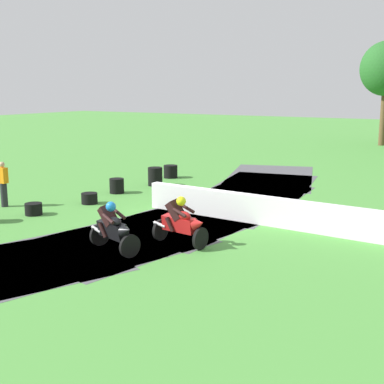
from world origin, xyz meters
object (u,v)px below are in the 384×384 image
motorcycle_chase_red (181,222)px  track_marshal (3,184)px  tire_stack_far (117,186)px  tire_stack_mid_a (34,209)px  motorcycle_lead_black (113,228)px  tire_stack_extra_a (155,176)px  tire_stack_mid_b (89,198)px  tire_stack_extra_b (171,172)px

motorcycle_chase_red → track_marshal: bearing=174.4°
track_marshal → tire_stack_far: bearing=64.1°
tire_stack_mid_a → motorcycle_lead_black: bearing=-20.2°
motorcycle_lead_black → tire_stack_extra_a: bearing=118.1°
tire_stack_mid_b → track_marshal: track_marshal is taller
motorcycle_lead_black → tire_stack_extra_a: size_ratio=2.12×
motorcycle_lead_black → motorcycle_chase_red: motorcycle_chase_red is taller
motorcycle_chase_red → tire_stack_extra_b: (-6.15, 8.98, -0.36)m
tire_stack_far → tire_stack_extra_b: size_ratio=0.92×
motorcycle_lead_black → tire_stack_mid_a: motorcycle_lead_black is taller
motorcycle_lead_black → tire_stack_far: bearing=128.2°
tire_stack_far → track_marshal: track_marshal is taller
tire_stack_extra_a → tire_stack_extra_b: size_ratio=1.22×
tire_stack_mid_a → tire_stack_far: tire_stack_far is taller
tire_stack_extra_a → tire_stack_extra_b: bearing=104.1°
tire_stack_far → tire_stack_extra_b: same height
tire_stack_extra_a → tire_stack_extra_b: (-0.51, 2.02, -0.10)m
tire_stack_far → tire_stack_extra_a: size_ratio=0.75×
motorcycle_chase_red → tire_stack_far: motorcycle_chase_red is taller
motorcycle_chase_red → tire_stack_extra_a: motorcycle_chase_red is taller
motorcycle_chase_red → tire_stack_mid_b: (-5.66, 2.71, -0.46)m
tire_stack_far → tire_stack_extra_a: (0.39, 2.18, 0.10)m
tire_stack_mid_b → tire_stack_extra_b: (-0.49, 6.27, 0.10)m
tire_stack_mid_b → track_marshal: 3.07m
tire_stack_far → track_marshal: 4.47m
tire_stack_mid_b → tire_stack_extra_a: 4.26m
motorcycle_lead_black → tire_stack_mid_a: size_ratio=2.94×
motorcycle_chase_red → tire_stack_mid_a: (-6.12, 0.43, -0.46)m
tire_stack_extra_a → track_marshal: (-2.33, -6.18, 0.42)m
tire_stack_mid_a → tire_stack_far: size_ratio=0.96×
motorcycle_lead_black → track_marshal: (-6.78, 2.16, 0.16)m
motorcycle_chase_red → track_marshal: size_ratio=1.05×
tire_stack_extra_b → track_marshal: (-1.82, -8.20, 0.52)m
tire_stack_mid_a → tire_stack_extra_a: tire_stack_extra_a is taller
motorcycle_chase_red → tire_stack_far: size_ratio=2.84×
tire_stack_far → track_marshal: size_ratio=0.37×
tire_stack_mid_a → track_marshal: 1.99m
tire_stack_mid_a → tire_stack_far: bearing=89.0°
tire_stack_mid_b → track_marshal: bearing=-140.2°
tire_stack_mid_a → tire_stack_extra_a: (0.47, 6.53, 0.20)m
track_marshal → tire_stack_mid_b: bearing=39.8°
tire_stack_mid_b → tire_stack_extra_b: tire_stack_extra_b is taller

